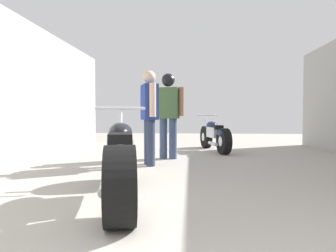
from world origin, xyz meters
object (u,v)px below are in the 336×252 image
(motorcycle_maroon_cruiser, at_px, (120,161))
(mechanic_with_helmet, at_px, (168,108))
(mechanic_in_blue, at_px, (149,112))
(motorcycle_black_naked, at_px, (215,136))

(motorcycle_maroon_cruiser, bearing_deg, mechanic_with_helmet, 84.81)
(mechanic_with_helmet, bearing_deg, mechanic_in_blue, -108.92)
(motorcycle_black_naked, xyz_separation_m, mechanic_in_blue, (-1.31, -2.10, 0.55))
(motorcycle_black_naked, bearing_deg, mechanic_in_blue, -121.86)
(mechanic_in_blue, bearing_deg, motorcycle_maroon_cruiser, -89.81)
(motorcycle_maroon_cruiser, relative_size, mechanic_with_helmet, 1.22)
(motorcycle_maroon_cruiser, xyz_separation_m, mechanic_in_blue, (-0.01, 2.08, 0.53))
(motorcycle_maroon_cruiser, bearing_deg, mechanic_in_blue, 90.19)
(mechanic_with_helmet, bearing_deg, motorcycle_black_naked, 51.88)
(mechanic_with_helmet, bearing_deg, motorcycle_maroon_cruiser, -95.19)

